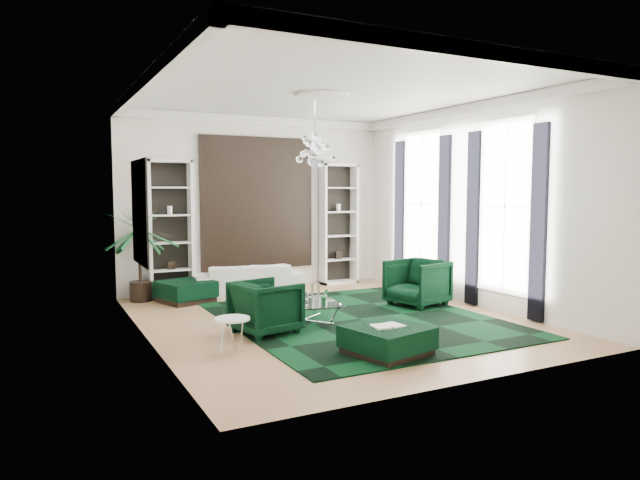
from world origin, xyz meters
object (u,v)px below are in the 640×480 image
side_table (233,335)px  coffee_table (303,313)px  sofa (247,279)px  palm (139,242)px  armchair_right (417,283)px  armchair_left (266,307)px  ottoman_side (186,292)px  ottoman_front (387,341)px

side_table → coffee_table: bearing=33.2°
sofa → palm: (-2.12, 0.25, 0.85)m
sofa → armchair_right: size_ratio=2.26×
sofa → palm: bearing=0.4°
armchair_left → coffee_table: (0.76, 0.28, -0.22)m
armchair_right → ottoman_side: 4.49m
coffee_table → side_table: size_ratio=2.28×
armchair_right → ottoman_front: (-2.30, -2.44, -0.25)m
armchair_left → ottoman_front: (1.02, -1.78, -0.22)m
coffee_table → ottoman_side: ottoman_side is taller
ottoman_front → side_table: size_ratio=2.02×
ottoman_front → side_table: 2.08m
side_table → armchair_right: bearing=18.8°
sofa → coffee_table: sofa is taller
coffee_table → ottoman_front: (0.26, -2.06, 0.01)m
sofa → armchair_left: 3.38m
armchair_left → palm: (-1.27, 3.52, 0.77)m
armchair_right → side_table: (-4.09, -1.39, -0.21)m
sofa → ottoman_side: size_ratio=2.37×
ottoman_side → sofa: bearing=10.2°
palm → ottoman_front: bearing=-66.7°
armchair_right → ottoman_side: bearing=-136.1°
armchair_left → coffee_table: bearing=-82.4°
armchair_right → side_table: size_ratio=2.04×
armchair_left → ottoman_front: size_ratio=0.94×
armchair_right → armchair_left: bearing=-93.0°
ottoman_front → armchair_right: bearing=46.8°
coffee_table → palm: palm is taller
side_table → palm: palm is taller
armchair_left → coffee_table: armchair_left is taller
ottoman_front → palm: 5.85m
sofa → coffee_table: bearing=95.1°
armchair_right → ottoman_front: size_ratio=1.01×
side_table → palm: 4.38m
armchair_left → palm: 3.81m
armchair_left → palm: bearing=7.5°
sofa → ottoman_front: 5.06m
side_table → palm: size_ratio=0.20×
ottoman_side → palm: bearing=147.7°
coffee_table → ottoman_front: size_ratio=1.13×
coffee_table → ottoman_side: (-1.25, 2.75, 0.02)m
side_table → sofa: bearing=67.8°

